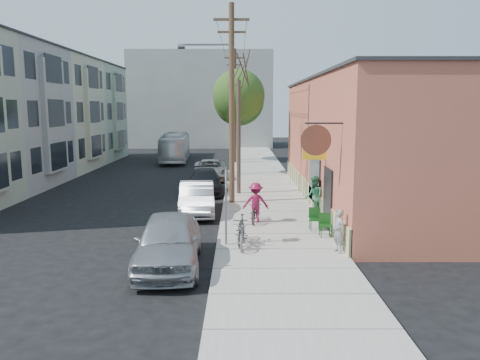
{
  "coord_description": "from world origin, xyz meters",
  "views": [
    {
      "loc": [
        2.81,
        -19.8,
        5.05
      ],
      "look_at": [
        2.87,
        3.03,
        1.5
      ],
      "focal_mm": 35.0,
      "sensor_mm": 36.0,
      "label": 1
    }
  ],
  "objects_px": {
    "sign_post": "(226,199)",
    "parked_bike_b": "(242,233)",
    "utility_pole_near": "(231,100)",
    "car_2": "(205,181)",
    "cyclist": "(256,202)",
    "car_1": "(197,198)",
    "patron_green": "(314,197)",
    "tree_leafy_mid": "(239,96)",
    "car_0": "(169,241)",
    "tree_leafy_far": "(239,101)",
    "parking_meter_near": "(227,197)",
    "car_3": "(211,170)",
    "patio_chair_b": "(325,225)",
    "parked_bike_a": "(241,230)",
    "bus": "(175,147)",
    "parking_meter_far": "(230,174)",
    "tree_bare": "(239,138)",
    "patron_grey": "(339,231)",
    "patio_chair_a": "(315,219)"
  },
  "relations": [
    {
      "from": "car_2",
      "to": "parking_meter_far",
      "type": "bearing_deg",
      "value": 36.48
    },
    {
      "from": "parking_meter_near",
      "to": "tree_leafy_far",
      "type": "bearing_deg",
      "value": 88.64
    },
    {
      "from": "sign_post",
      "to": "bus",
      "type": "height_order",
      "value": "sign_post"
    },
    {
      "from": "car_0",
      "to": "car_3",
      "type": "bearing_deg",
      "value": 85.92
    },
    {
      "from": "parked_bike_a",
      "to": "utility_pole_near",
      "type": "bearing_deg",
      "value": 100.69
    },
    {
      "from": "sign_post",
      "to": "parked_bike_a",
      "type": "bearing_deg",
      "value": 5.67
    },
    {
      "from": "utility_pole_near",
      "to": "car_2",
      "type": "height_order",
      "value": "utility_pole_near"
    },
    {
      "from": "parking_meter_far",
      "to": "car_0",
      "type": "distance_m",
      "value": 14.47
    },
    {
      "from": "patron_green",
      "to": "car_2",
      "type": "relative_size",
      "value": 0.39
    },
    {
      "from": "parked_bike_b",
      "to": "utility_pole_near",
      "type": "bearing_deg",
      "value": 95.75
    },
    {
      "from": "bus",
      "to": "parking_meter_near",
      "type": "bearing_deg",
      "value": -80.13
    },
    {
      "from": "utility_pole_near",
      "to": "patio_chair_a",
      "type": "distance_m",
      "value": 8.21
    },
    {
      "from": "bus",
      "to": "cyclist",
      "type": "bearing_deg",
      "value": -77.99
    },
    {
      "from": "patio_chair_b",
      "to": "car_0",
      "type": "distance_m",
      "value": 6.3
    },
    {
      "from": "sign_post",
      "to": "cyclist",
      "type": "xyz_separation_m",
      "value": [
        1.18,
        3.34,
        -0.82
      ]
    },
    {
      "from": "parked_bike_a",
      "to": "bus",
      "type": "relative_size",
      "value": 0.18
    },
    {
      "from": "parking_meter_far",
      "to": "patron_green",
      "type": "distance_m",
      "value": 9.06
    },
    {
      "from": "parked_bike_b",
      "to": "car_1",
      "type": "relative_size",
      "value": 0.4
    },
    {
      "from": "utility_pole_near",
      "to": "tree_leafy_mid",
      "type": "xyz_separation_m",
      "value": [
        0.41,
        10.48,
        0.5
      ]
    },
    {
      "from": "sign_post",
      "to": "parked_bike_b",
      "type": "bearing_deg",
      "value": -26.26
    },
    {
      "from": "parking_meter_far",
      "to": "tree_leafy_mid",
      "type": "distance_m",
      "value": 7.58
    },
    {
      "from": "tree_bare",
      "to": "car_3",
      "type": "relative_size",
      "value": 1.3
    },
    {
      "from": "parking_meter_near",
      "to": "car_2",
      "type": "height_order",
      "value": "same"
    },
    {
      "from": "parked_bike_a",
      "to": "bus",
      "type": "distance_m",
      "value": 28.46
    },
    {
      "from": "utility_pole_near",
      "to": "patron_grey",
      "type": "distance_m",
      "value": 10.44
    },
    {
      "from": "sign_post",
      "to": "parked_bike_b",
      "type": "relative_size",
      "value": 1.53
    },
    {
      "from": "car_2",
      "to": "bus",
      "type": "relative_size",
      "value": 0.5
    },
    {
      "from": "utility_pole_near",
      "to": "parked_bike_b",
      "type": "height_order",
      "value": "utility_pole_near"
    },
    {
      "from": "parked_bike_b",
      "to": "car_3",
      "type": "bearing_deg",
      "value": 99.09
    },
    {
      "from": "parking_meter_far",
      "to": "car_3",
      "type": "distance_m",
      "value": 4.38
    },
    {
      "from": "cyclist",
      "to": "car_0",
      "type": "height_order",
      "value": "cyclist"
    },
    {
      "from": "parking_meter_near",
      "to": "car_3",
      "type": "xyz_separation_m",
      "value": [
        -1.45,
        11.87,
        -0.29
      ]
    },
    {
      "from": "cyclist",
      "to": "car_1",
      "type": "xyz_separation_m",
      "value": [
        -2.73,
        2.22,
        -0.26
      ]
    },
    {
      "from": "tree_bare",
      "to": "car_0",
      "type": "relative_size",
      "value": 1.29
    },
    {
      "from": "patron_grey",
      "to": "parked_bike_a",
      "type": "bearing_deg",
      "value": -123.12
    },
    {
      "from": "parked_bike_b",
      "to": "car_0",
      "type": "relative_size",
      "value": 0.37
    },
    {
      "from": "patio_chair_b",
      "to": "tree_leafy_far",
      "type": "bearing_deg",
      "value": 108.19
    },
    {
      "from": "parking_meter_near",
      "to": "utility_pole_near",
      "type": "bearing_deg",
      "value": 87.33
    },
    {
      "from": "tree_bare",
      "to": "car_2",
      "type": "distance_m",
      "value": 3.46
    },
    {
      "from": "tree_leafy_far",
      "to": "parked_bike_a",
      "type": "height_order",
      "value": "tree_leafy_far"
    },
    {
      "from": "parked_bike_a",
      "to": "parking_meter_near",
      "type": "bearing_deg",
      "value": 104.88
    },
    {
      "from": "patio_chair_b",
      "to": "cyclist",
      "type": "height_order",
      "value": "cyclist"
    },
    {
      "from": "utility_pole_near",
      "to": "car_0",
      "type": "xyz_separation_m",
      "value": [
        -1.81,
        -9.63,
        -4.56
      ]
    },
    {
      "from": "parking_meter_far",
      "to": "tree_leafy_far",
      "type": "relative_size",
      "value": 0.16
    },
    {
      "from": "tree_leafy_far",
      "to": "car_0",
      "type": "distance_m",
      "value": 30.33
    },
    {
      "from": "car_1",
      "to": "parked_bike_a",
      "type": "bearing_deg",
      "value": -74.01
    },
    {
      "from": "sign_post",
      "to": "tree_leafy_far",
      "type": "distance_m",
      "value": 28.16
    },
    {
      "from": "parking_meter_near",
      "to": "patio_chair_b",
      "type": "bearing_deg",
      "value": -43.23
    },
    {
      "from": "patron_grey",
      "to": "car_2",
      "type": "xyz_separation_m",
      "value": [
        -5.4,
        12.1,
        -0.21
      ]
    },
    {
      "from": "bus",
      "to": "patron_grey",
      "type": "bearing_deg",
      "value": -75.29
    }
  ]
}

